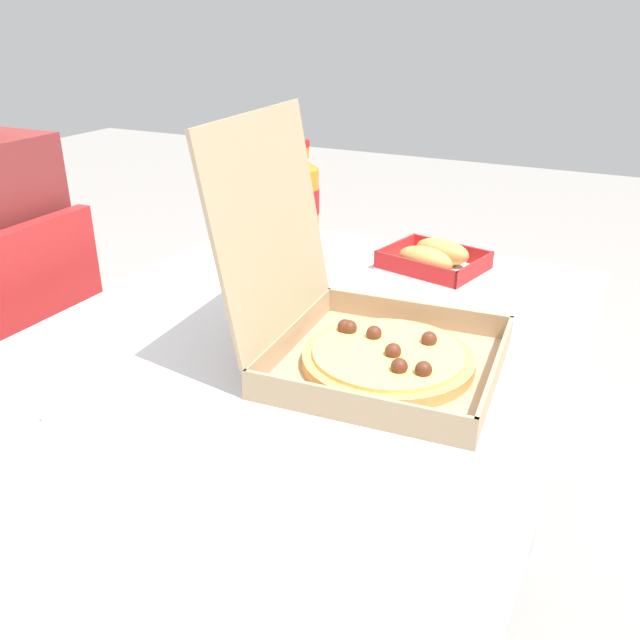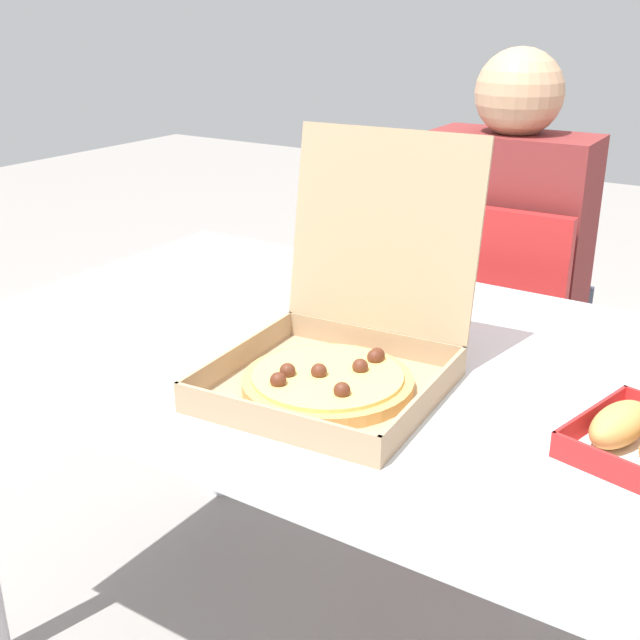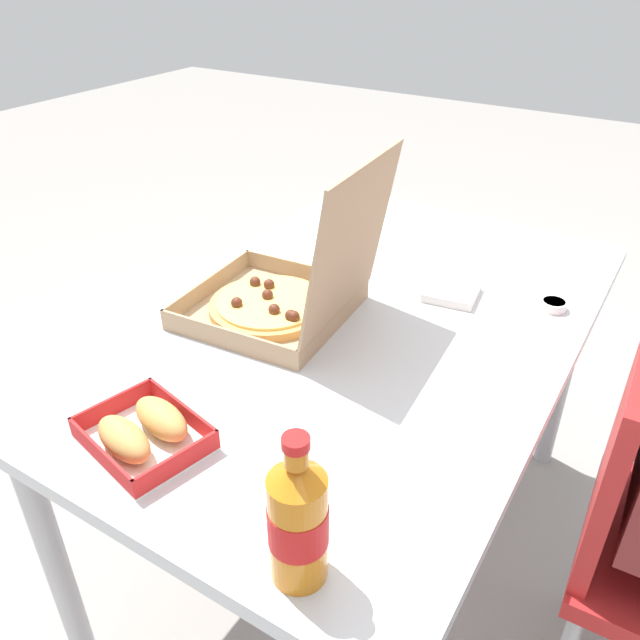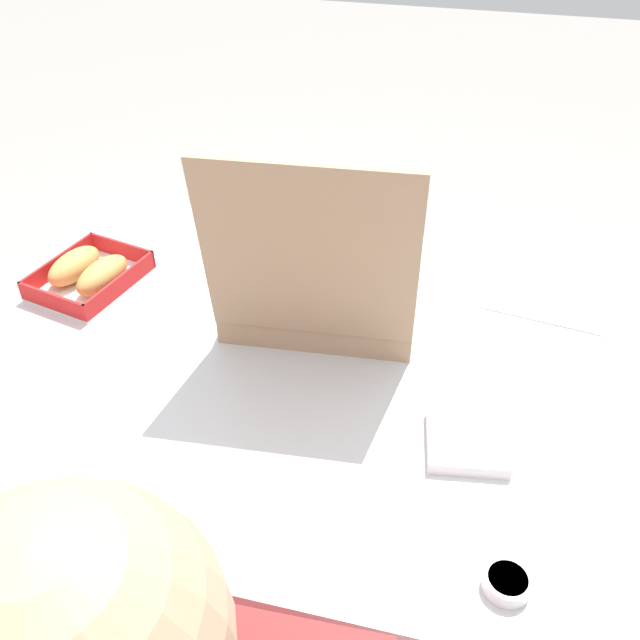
# 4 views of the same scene
# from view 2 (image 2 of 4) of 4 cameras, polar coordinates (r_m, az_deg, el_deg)

# --- Properties ---
(dining_table) EXTENTS (1.31, 0.84, 0.70)m
(dining_table) POSITION_cam_2_polar(r_m,az_deg,el_deg) (1.39, 1.26, -4.41)
(dining_table) COLOR silver
(dining_table) RESTS_ON ground_plane
(chair) EXTENTS (0.41, 0.41, 0.83)m
(chair) POSITION_cam_2_polar(r_m,az_deg,el_deg) (1.98, 12.36, -1.49)
(chair) COLOR red
(chair) RESTS_ON ground_plane
(diner_person) EXTENTS (0.37, 0.41, 1.15)m
(diner_person) POSITION_cam_2_polar(r_m,az_deg,el_deg) (1.97, 13.40, 4.64)
(diner_person) COLOR #333847
(diner_person) RESTS_ON ground_plane
(pizza_box_open) EXTENTS (0.34, 0.40, 0.36)m
(pizza_box_open) POSITION_cam_2_polar(r_m,az_deg,el_deg) (1.20, 1.37, -2.21)
(pizza_box_open) COLOR tan
(pizza_box_open) RESTS_ON dining_table
(paper_menu) EXTENTS (0.23, 0.18, 0.00)m
(paper_menu) POSITION_cam_2_polar(r_m,az_deg,el_deg) (1.36, -15.11, -2.34)
(paper_menu) COLOR white
(paper_menu) RESTS_ON dining_table
(napkin_pile) EXTENTS (0.12, 0.12, 0.02)m
(napkin_pile) POSITION_cam_2_polar(r_m,az_deg,el_deg) (1.56, -1.90, 1.81)
(napkin_pile) COLOR white
(napkin_pile) RESTS_ON dining_table
(dipping_sauce_cup) EXTENTS (0.06, 0.06, 0.02)m
(dipping_sauce_cup) POSITION_cam_2_polar(r_m,az_deg,el_deg) (1.75, 0.31, 4.12)
(dipping_sauce_cup) COLOR white
(dipping_sauce_cup) RESTS_ON dining_table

